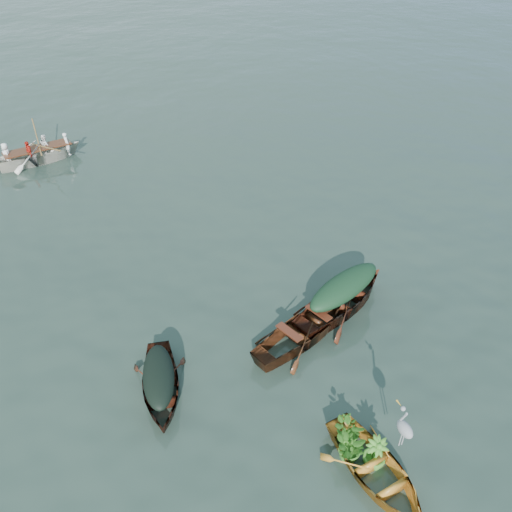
% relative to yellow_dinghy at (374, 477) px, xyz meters
% --- Properties ---
extents(ground, '(140.00, 140.00, 0.00)m').
position_rel_yellow_dinghy_xyz_m(ground, '(0.48, 3.55, 0.00)').
color(ground, '#2C3E34').
rests_on(ground, ground).
extents(yellow_dinghy, '(1.70, 3.17, 0.81)m').
position_rel_yellow_dinghy_xyz_m(yellow_dinghy, '(0.00, 0.00, 0.00)').
color(yellow_dinghy, orange).
rests_on(yellow_dinghy, ground).
extents(dark_covered_boat, '(1.77, 3.35, 0.76)m').
position_rel_yellow_dinghy_xyz_m(dark_covered_boat, '(-3.17, 3.35, 0.00)').
color(dark_covered_boat, '#452210').
rests_on(dark_covered_boat, ground).
extents(green_tarp_boat, '(4.68, 2.99, 1.05)m').
position_rel_yellow_dinghy_xyz_m(green_tarp_boat, '(1.71, 4.17, 0.00)').
color(green_tarp_boat, '#501B12').
rests_on(green_tarp_boat, ground).
extents(open_wooden_boat, '(4.26, 2.56, 0.93)m').
position_rel_yellow_dinghy_xyz_m(open_wooden_boat, '(0.34, 3.61, 0.00)').
color(open_wooden_boat, '#502714').
rests_on(open_wooden_boat, ground).
extents(rowed_boat, '(4.72, 2.30, 1.09)m').
position_rel_yellow_dinghy_xyz_m(rowed_boat, '(-4.95, 16.11, 0.00)').
color(rowed_boat, white).
rests_on(rowed_boat, ground).
extents(dark_tarp_cover, '(0.97, 1.84, 0.40)m').
position_rel_yellow_dinghy_xyz_m(dark_tarp_cover, '(-3.17, 3.35, 0.58)').
color(dark_tarp_cover, black).
rests_on(dark_tarp_cover, dark_covered_boat).
extents(green_tarp_cover, '(2.58, 1.65, 0.52)m').
position_rel_yellow_dinghy_xyz_m(green_tarp_cover, '(1.71, 4.17, 0.79)').
color(green_tarp_cover, '#14321D').
rests_on(green_tarp_cover, green_tarp_boat).
extents(thwart_benches, '(2.17, 1.40, 0.04)m').
position_rel_yellow_dinghy_xyz_m(thwart_benches, '(0.34, 3.61, 0.49)').
color(thwart_benches, '#4B1E11').
rests_on(thwart_benches, open_wooden_boat).
extents(heron, '(0.33, 0.43, 0.92)m').
position_rel_yellow_dinghy_xyz_m(heron, '(0.54, 0.12, 0.86)').
color(heron, '#9EA1A6').
rests_on(heron, yellow_dinghy).
extents(dinghy_weeds, '(0.81, 0.99, 0.60)m').
position_rel_yellow_dinghy_xyz_m(dinghy_weeds, '(-0.05, 0.55, 0.70)').
color(dinghy_weeds, '#39751E').
rests_on(dinghy_weeds, yellow_dinghy).
extents(rowers, '(3.36, 1.88, 0.76)m').
position_rel_yellow_dinghy_xyz_m(rowers, '(-4.95, 16.11, 0.93)').
color(rowers, white).
rests_on(rowers, rowed_boat).
extents(oars, '(1.15, 2.67, 0.06)m').
position_rel_yellow_dinghy_xyz_m(oars, '(-4.95, 16.11, 0.58)').
color(oars, brown).
rests_on(oars, rowed_boat).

